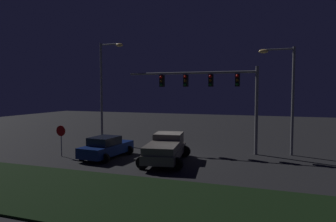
{
  "coord_description": "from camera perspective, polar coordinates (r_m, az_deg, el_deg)",
  "views": [
    {
      "loc": [
        7.0,
        -20.27,
        4.69
      ],
      "look_at": [
        -0.82,
        1.92,
        3.15
      ],
      "focal_mm": 32.73,
      "sensor_mm": 36.0,
      "label": 1
    }
  ],
  "objects": [
    {
      "name": "pickup_truck",
      "position": [
        20.3,
        -0.4,
        -6.73
      ],
      "size": [
        3.44,
        5.65,
        1.8
      ],
      "rotation": [
        0.0,
        0.0,
        1.73
      ],
      "color": "#514C47",
      "rests_on": "ground_plane"
    },
    {
      "name": "street_lamp_right",
      "position": [
        23.87,
        21.05,
        4.18
      ],
      "size": [
        2.55,
        0.44,
        7.87
      ],
      "color": "slate",
      "rests_on": "ground_plane"
    },
    {
      "name": "street_lamp_left",
      "position": [
        28.4,
        -11.59,
        5.43
      ],
      "size": [
        2.34,
        0.44,
        9.0
      ],
      "color": "slate",
      "rests_on": "ground_plane"
    },
    {
      "name": "stop_sign",
      "position": [
        23.23,
        -19.31,
        -4.21
      ],
      "size": [
        0.76,
        0.08,
        2.23
      ],
      "color": "slate",
      "rests_on": "ground_plane"
    },
    {
      "name": "ground_plane",
      "position": [
        21.95,
        0.37,
        -8.59
      ],
      "size": [
        80.0,
        80.0,
        0.0
      ],
      "primitive_type": "plane",
      "color": "black"
    },
    {
      "name": "grass_median",
      "position": [
        14.32,
        -11.45,
        -15.24
      ],
      "size": [
        23.97,
        6.34,
        0.1
      ],
      "primitive_type": "cube",
      "color": "black",
      "rests_on": "ground_plane"
    },
    {
      "name": "traffic_signal_gantry",
      "position": [
        23.71,
        8.07,
        4.53
      ],
      "size": [
        10.32,
        0.56,
        6.5
      ],
      "color": "slate",
      "rests_on": "ground_plane"
    },
    {
      "name": "car_sedan",
      "position": [
        22.06,
        -11.44,
        -6.65
      ],
      "size": [
        2.72,
        4.53,
        1.51
      ],
      "rotation": [
        0.0,
        0.0,
        1.49
      ],
      "color": "navy",
      "rests_on": "ground_plane"
    }
  ]
}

